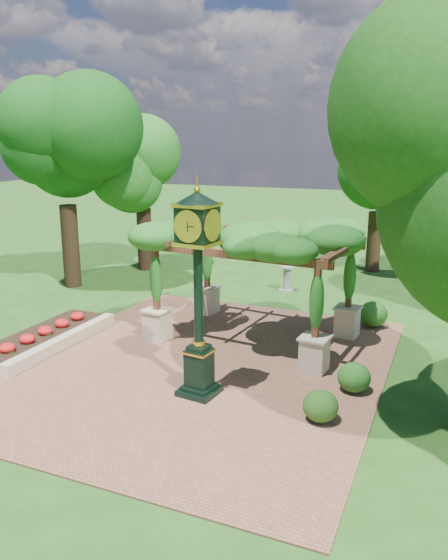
% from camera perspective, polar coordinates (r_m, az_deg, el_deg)
% --- Properties ---
extents(ground, '(120.00, 120.00, 0.00)m').
position_cam_1_polar(ground, '(15.17, -3.78, -10.26)').
color(ground, '#1E4714').
rests_on(ground, ground).
extents(brick_plaza, '(10.00, 12.00, 0.04)m').
position_cam_1_polar(brick_plaza, '(15.98, -2.14, -8.84)').
color(brick_plaza, brown).
rests_on(brick_plaza, ground).
extents(border_wall, '(0.35, 5.00, 0.40)m').
position_cam_1_polar(border_wall, '(17.87, -16.40, -6.25)').
color(border_wall, '#C6B793').
rests_on(border_wall, ground).
extents(flower_bed, '(1.50, 5.00, 0.36)m').
position_cam_1_polar(flower_bed, '(18.44, -18.57, -5.84)').
color(flower_bed, red).
rests_on(flower_bed, ground).
extents(pedestal_clock, '(1.14, 1.14, 5.24)m').
position_cam_1_polar(pedestal_clock, '(13.19, -2.74, 0.40)').
color(pedestal_clock, black).
rests_on(pedestal_clock, brick_plaza).
extents(pergola, '(6.52, 4.45, 3.89)m').
position_cam_1_polar(pergola, '(17.20, 3.16, 3.89)').
color(pergola, '#C7B694').
rests_on(pergola, brick_plaza).
extents(sundial, '(0.63, 0.63, 1.09)m').
position_cam_1_polar(sundial, '(23.58, 6.59, -0.05)').
color(sundial, gray).
rests_on(sundial, ground).
extents(shrub_front, '(0.92, 0.92, 0.74)m').
position_cam_1_polar(shrub_front, '(13.02, 10.06, -12.83)').
color(shrub_front, '#245217').
rests_on(shrub_front, brick_plaza).
extents(shrub_mid, '(0.92, 0.92, 0.77)m').
position_cam_1_polar(shrub_mid, '(14.59, 13.43, -9.86)').
color(shrub_mid, '#215818').
rests_on(shrub_mid, brick_plaza).
extents(shrub_back, '(1.29, 1.29, 0.88)m').
position_cam_1_polar(shrub_back, '(19.61, 15.32, -3.46)').
color(shrub_back, '#2A6C1F').
rests_on(shrub_back, brick_plaza).
extents(tree_west_near, '(4.01, 4.01, 9.32)m').
position_cam_1_polar(tree_west_near, '(24.53, -16.47, 13.95)').
color(tree_west_near, '#301F13').
rests_on(tree_west_near, ground).
extents(tree_west_far, '(3.79, 3.79, 7.90)m').
position_cam_1_polar(tree_west_far, '(27.17, -8.60, 12.28)').
color(tree_west_far, black).
rests_on(tree_west_far, ground).
extents(tree_north, '(3.88, 3.88, 7.61)m').
position_cam_1_polar(tree_north, '(27.49, 15.91, 11.54)').
color(tree_north, '#372416').
rests_on(tree_north, ground).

